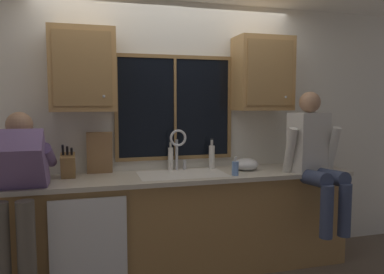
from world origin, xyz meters
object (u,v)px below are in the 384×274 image
at_px(soap_dispenser, 235,168).
at_px(bottle_tall_clear, 171,158).
at_px(knife_block, 68,166).
at_px(bottle_green_glass, 212,156).
at_px(person_standing, 16,188).
at_px(person_sitting_on_counter, 314,153).
at_px(mixing_bowl, 246,164).
at_px(cutting_board, 100,153).

relative_size(soap_dispenser, bottle_tall_clear, 0.61).
distance_m(knife_block, bottle_green_glass, 1.36).
bearing_deg(person_standing, person_sitting_on_counter, 0.37).
bearing_deg(person_standing, mixing_bowl, 9.22).
height_order(soap_dispenser, bottle_green_glass, bottle_green_glass).
relative_size(mixing_bowl, bottle_green_glass, 0.79).
bearing_deg(bottle_green_glass, person_standing, -164.28).
bearing_deg(person_standing, cutting_board, 38.12).
relative_size(cutting_board, mixing_bowl, 1.67).
relative_size(person_sitting_on_counter, bottle_green_glass, 4.19).
distance_m(person_sitting_on_counter, soap_dispenser, 0.77).
bearing_deg(soap_dispenser, bottle_tall_clear, 142.13).
distance_m(knife_block, bottle_tall_clear, 0.95).
height_order(knife_block, bottle_green_glass, knife_block).
bearing_deg(mixing_bowl, person_sitting_on_counter, -29.33).
bearing_deg(bottle_green_glass, soap_dispenser, -75.91).
bearing_deg(mixing_bowl, cutting_board, 173.06).
height_order(person_standing, knife_block, person_standing).
xyz_separation_m(cutting_board, mixing_bowl, (1.38, -0.17, -0.14)).
relative_size(person_sitting_on_counter, cutting_board, 3.16).
bearing_deg(bottle_green_glass, knife_block, -175.24).
distance_m(knife_block, soap_dispenser, 1.47).
distance_m(person_standing, person_sitting_on_counter, 2.57).
relative_size(knife_block, cutting_board, 0.81).
bearing_deg(knife_block, person_standing, -134.24).
distance_m(cutting_board, mixing_bowl, 1.40).
xyz_separation_m(person_standing, bottle_green_glass, (1.71, 0.48, 0.10)).
xyz_separation_m(person_sitting_on_counter, bottle_tall_clear, (-1.27, 0.48, -0.06)).
height_order(mixing_bowl, soap_dispenser, soap_dispenser).
bearing_deg(soap_dispenser, mixing_bowl, 47.81).
bearing_deg(bottle_tall_clear, person_standing, -159.05).
distance_m(soap_dispenser, bottle_green_glass, 0.40).
relative_size(person_sitting_on_counter, bottle_tall_clear, 4.35).
relative_size(person_standing, person_sitting_on_counter, 1.19).
distance_m(person_sitting_on_counter, mixing_bowl, 0.65).
relative_size(bottle_green_glass, bottle_tall_clear, 1.04).
height_order(soap_dispenser, bottle_tall_clear, bottle_tall_clear).
bearing_deg(soap_dispenser, person_standing, -176.84).
xyz_separation_m(knife_block, bottle_green_glass, (1.35, 0.11, 0.02)).
relative_size(cutting_board, soap_dispenser, 2.27).
bearing_deg(person_sitting_on_counter, bottle_tall_clear, 159.27).
height_order(person_standing, cutting_board, person_standing).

